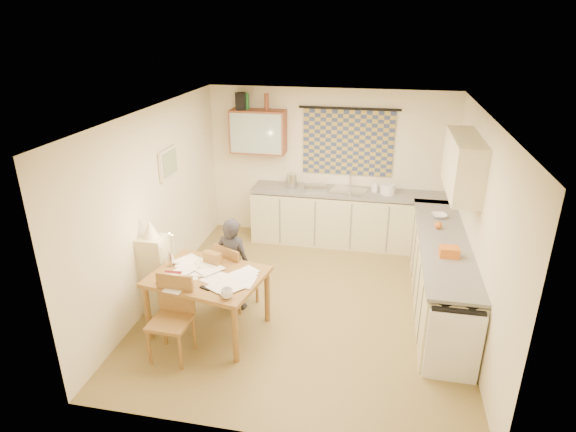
% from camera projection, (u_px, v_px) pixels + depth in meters
% --- Properties ---
extents(floor, '(4.00, 4.50, 0.02)m').
position_uv_depth(floor, '(306.00, 303.00, 6.41)').
color(floor, olive).
rests_on(floor, ground).
extents(ceiling, '(4.00, 4.50, 0.02)m').
position_uv_depth(ceiling, '(309.00, 113.00, 5.45)').
color(ceiling, white).
rests_on(ceiling, floor).
extents(wall_back, '(4.00, 0.02, 2.50)m').
position_uv_depth(wall_back, '(329.00, 165.00, 7.98)').
color(wall_back, '#F4E7C1').
rests_on(wall_back, floor).
extents(wall_front, '(4.00, 0.02, 2.50)m').
position_uv_depth(wall_front, '(263.00, 320.00, 3.88)').
color(wall_front, '#F4E7C1').
rests_on(wall_front, floor).
extents(wall_left, '(0.02, 4.50, 2.50)m').
position_uv_depth(wall_left, '(156.00, 204.00, 6.29)').
color(wall_left, '#F4E7C1').
rests_on(wall_left, floor).
extents(wall_right, '(0.02, 4.50, 2.50)m').
position_uv_depth(wall_right, '(479.00, 228.00, 5.57)').
color(wall_right, '#F4E7C1').
rests_on(wall_right, floor).
extents(window_blind, '(1.45, 0.03, 1.05)m').
position_uv_depth(window_blind, '(348.00, 143.00, 7.73)').
color(window_blind, navy).
rests_on(window_blind, wall_back).
extents(curtain_rod, '(1.60, 0.04, 0.04)m').
position_uv_depth(curtain_rod, '(349.00, 108.00, 7.51)').
color(curtain_rod, black).
rests_on(curtain_rod, wall_back).
extents(wall_cabinet, '(0.90, 0.34, 0.70)m').
position_uv_depth(wall_cabinet, '(258.00, 132.00, 7.81)').
color(wall_cabinet, brown).
rests_on(wall_cabinet, wall_back).
extents(wall_cabinet_glass, '(0.84, 0.02, 0.64)m').
position_uv_depth(wall_cabinet_glass, '(256.00, 134.00, 7.66)').
color(wall_cabinet_glass, '#99B2A5').
rests_on(wall_cabinet_glass, wall_back).
extents(upper_cabinet_right, '(0.34, 1.30, 0.70)m').
position_uv_depth(upper_cabinet_right, '(463.00, 165.00, 5.87)').
color(upper_cabinet_right, beige).
rests_on(upper_cabinet_right, wall_right).
extents(framed_print, '(0.04, 0.50, 0.40)m').
position_uv_depth(framed_print, '(168.00, 163.00, 6.47)').
color(framed_print, beige).
rests_on(framed_print, wall_left).
extents(print_canvas, '(0.01, 0.42, 0.32)m').
position_uv_depth(print_canvas, '(170.00, 163.00, 6.47)').
color(print_canvas, '#B6BAA1').
rests_on(print_canvas, wall_left).
extents(counter_back, '(3.30, 0.62, 0.92)m').
position_uv_depth(counter_back, '(352.00, 218.00, 7.92)').
color(counter_back, beige).
rests_on(counter_back, floor).
extents(counter_right, '(0.62, 2.95, 0.92)m').
position_uv_depth(counter_right, '(440.00, 272.00, 6.24)').
color(counter_right, beige).
rests_on(counter_right, floor).
extents(stove, '(0.55, 0.55, 0.85)m').
position_uv_depth(stove, '(451.00, 332.00, 5.09)').
color(stove, white).
rests_on(stove, floor).
extents(sink, '(0.65, 0.58, 0.10)m').
position_uv_depth(sink, '(348.00, 194.00, 7.77)').
color(sink, silver).
rests_on(sink, counter_back).
extents(tap, '(0.04, 0.04, 0.28)m').
position_uv_depth(tap, '(351.00, 180.00, 7.86)').
color(tap, silver).
rests_on(tap, counter_back).
extents(dish_rack, '(0.41, 0.37, 0.06)m').
position_uv_depth(dish_rack, '(315.00, 187.00, 7.84)').
color(dish_rack, silver).
rests_on(dish_rack, counter_back).
extents(kettle, '(0.18, 0.18, 0.24)m').
position_uv_depth(kettle, '(292.00, 181.00, 7.88)').
color(kettle, silver).
rests_on(kettle, counter_back).
extents(mixing_bowl, '(0.29, 0.29, 0.16)m').
position_uv_depth(mixing_bowl, '(388.00, 189.00, 7.62)').
color(mixing_bowl, white).
rests_on(mixing_bowl, counter_back).
extents(soap_bottle, '(0.15, 0.15, 0.19)m').
position_uv_depth(soap_bottle, '(375.00, 186.00, 7.69)').
color(soap_bottle, white).
rests_on(soap_bottle, counter_back).
extents(bowl, '(0.28, 0.28, 0.05)m').
position_uv_depth(bowl, '(439.00, 216.00, 6.73)').
color(bowl, white).
rests_on(bowl, counter_right).
extents(orange_bag, '(0.22, 0.17, 0.12)m').
position_uv_depth(orange_bag, '(449.00, 252.00, 5.61)').
color(orange_bag, '#CD641B').
rests_on(orange_bag, counter_right).
extents(fruit_orange, '(0.10, 0.10, 0.10)m').
position_uv_depth(fruit_orange, '(438.00, 225.00, 6.36)').
color(fruit_orange, '#CD641B').
rests_on(fruit_orange, counter_right).
extents(speaker, '(0.21, 0.24, 0.26)m').
position_uv_depth(speaker, '(240.00, 101.00, 7.68)').
color(speaker, black).
rests_on(speaker, wall_cabinet).
extents(bottle_green, '(0.09, 0.09, 0.26)m').
position_uv_depth(bottle_green, '(247.00, 101.00, 7.66)').
color(bottle_green, '#195926').
rests_on(bottle_green, wall_cabinet).
extents(bottle_brown, '(0.09, 0.09, 0.26)m').
position_uv_depth(bottle_brown, '(267.00, 102.00, 7.60)').
color(bottle_brown, brown).
rests_on(bottle_brown, wall_cabinet).
extents(dining_table, '(1.41, 1.17, 0.75)m').
position_uv_depth(dining_table, '(209.00, 302.00, 5.72)').
color(dining_table, brown).
rests_on(dining_table, floor).
extents(chair_far, '(0.54, 0.54, 0.89)m').
position_uv_depth(chair_far, '(237.00, 286.00, 6.26)').
color(chair_far, brown).
rests_on(chair_far, floor).
extents(chair_near, '(0.44, 0.44, 0.94)m').
position_uv_depth(chair_near, '(172.00, 333.00, 5.30)').
color(chair_near, brown).
rests_on(chair_near, floor).
extents(person, '(0.56, 0.47, 1.24)m').
position_uv_depth(person, '(233.00, 264.00, 6.10)').
color(person, black).
rests_on(person, floor).
extents(shelf_stand, '(0.32, 0.30, 1.04)m').
position_uv_depth(shelf_stand, '(156.00, 274.00, 6.05)').
color(shelf_stand, beige).
rests_on(shelf_stand, floor).
extents(lampshade, '(0.20, 0.20, 0.22)m').
position_uv_depth(lampshade, '(150.00, 229.00, 5.81)').
color(lampshade, beige).
rests_on(lampshade, shelf_stand).
extents(letter_rack, '(0.24, 0.16, 0.16)m').
position_uv_depth(letter_rack, '(212.00, 258.00, 5.78)').
color(letter_rack, brown).
rests_on(letter_rack, dining_table).
extents(mug, '(0.13, 0.13, 0.10)m').
position_uv_depth(mug, '(227.00, 293.00, 5.10)').
color(mug, white).
rests_on(mug, dining_table).
extents(magazine, '(0.25, 0.31, 0.03)m').
position_uv_depth(magazine, '(160.00, 277.00, 5.49)').
color(magazine, maroon).
rests_on(magazine, dining_table).
extents(book, '(0.23, 0.27, 0.02)m').
position_uv_depth(book, '(172.00, 272.00, 5.61)').
color(book, '#CD641B').
rests_on(book, dining_table).
extents(orange_box, '(0.14, 0.12, 0.04)m').
position_uv_depth(orange_box, '(173.00, 280.00, 5.42)').
color(orange_box, '#CD641B').
rests_on(orange_box, dining_table).
extents(eyeglasses, '(0.14, 0.09, 0.02)m').
position_uv_depth(eyeglasses, '(205.00, 288.00, 5.28)').
color(eyeglasses, black).
rests_on(eyeglasses, dining_table).
extents(candle_holder, '(0.07, 0.07, 0.18)m').
position_uv_depth(candle_holder, '(171.00, 259.00, 5.74)').
color(candle_holder, silver).
rests_on(candle_holder, dining_table).
extents(candle, '(0.02, 0.02, 0.22)m').
position_uv_depth(candle, '(173.00, 243.00, 5.68)').
color(candle, white).
rests_on(candle, dining_table).
extents(candle_flame, '(0.02, 0.02, 0.02)m').
position_uv_depth(candle_flame, '(169.00, 234.00, 5.65)').
color(candle_flame, '#FFCC66').
rests_on(candle_flame, dining_table).
extents(papers, '(1.14, 0.97, 0.03)m').
position_uv_depth(papers, '(212.00, 273.00, 5.59)').
color(papers, white).
rests_on(papers, dining_table).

